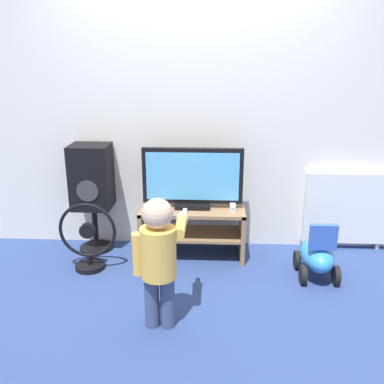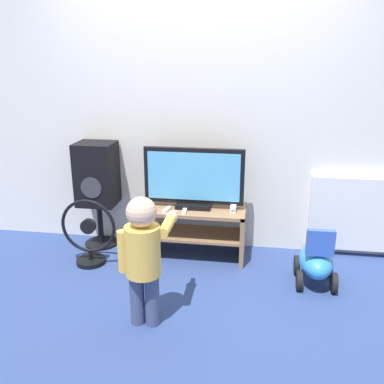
{
  "view_description": "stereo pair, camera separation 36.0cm",
  "coord_description": "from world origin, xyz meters",
  "px_view_note": "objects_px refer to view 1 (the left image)",
  "views": [
    {
      "loc": [
        0.18,
        -3.3,
        1.73
      ],
      "look_at": [
        0.0,
        0.12,
        0.62
      ],
      "focal_mm": 40.0,
      "sensor_mm": 36.0,
      "label": 1
    },
    {
      "loc": [
        0.53,
        -3.26,
        1.73
      ],
      "look_at": [
        0.0,
        0.12,
        0.62
      ],
      "focal_mm": 40.0,
      "sensor_mm": 36.0,
      "label": 2
    }
  ],
  "objects_px": {
    "television": "(193,179)",
    "radiator": "(350,208)",
    "speaker_tower": "(92,180)",
    "remote_secondary": "(185,211)",
    "game_console": "(233,206)",
    "floor_fan": "(88,240)",
    "ride_on_toy": "(317,255)",
    "remote_primary": "(167,210)",
    "child": "(159,253)"
  },
  "relations": [
    {
      "from": "radiator",
      "to": "remote_primary",
      "type": "bearing_deg",
      "value": -168.66
    },
    {
      "from": "child",
      "to": "remote_primary",
      "type": "bearing_deg",
      "value": 93.26
    },
    {
      "from": "radiator",
      "to": "game_console",
      "type": "bearing_deg",
      "value": -168.43
    },
    {
      "from": "remote_secondary",
      "to": "floor_fan",
      "type": "xyz_separation_m",
      "value": [
        -0.79,
        -0.19,
        -0.2
      ]
    },
    {
      "from": "speaker_tower",
      "to": "game_console",
      "type": "bearing_deg",
      "value": -4.05
    },
    {
      "from": "child",
      "to": "ride_on_toy",
      "type": "height_order",
      "value": "child"
    },
    {
      "from": "television",
      "to": "remote_secondary",
      "type": "bearing_deg",
      "value": -113.05
    },
    {
      "from": "remote_primary",
      "to": "game_console",
      "type": "bearing_deg",
      "value": 10.91
    },
    {
      "from": "ride_on_toy",
      "to": "radiator",
      "type": "distance_m",
      "value": 0.72
    },
    {
      "from": "remote_primary",
      "to": "floor_fan",
      "type": "bearing_deg",
      "value": -162.94
    },
    {
      "from": "child",
      "to": "game_console",
      "type": "bearing_deg",
      "value": 64.46
    },
    {
      "from": "game_console",
      "to": "radiator",
      "type": "bearing_deg",
      "value": 11.57
    },
    {
      "from": "ride_on_toy",
      "to": "remote_secondary",
      "type": "bearing_deg",
      "value": 167.92
    },
    {
      "from": "floor_fan",
      "to": "remote_secondary",
      "type": "bearing_deg",
      "value": 13.24
    },
    {
      "from": "television",
      "to": "speaker_tower",
      "type": "relative_size",
      "value": 0.88
    },
    {
      "from": "television",
      "to": "floor_fan",
      "type": "relative_size",
      "value": 1.48
    },
    {
      "from": "game_console",
      "to": "child",
      "type": "relative_size",
      "value": 0.19
    },
    {
      "from": "game_console",
      "to": "ride_on_toy",
      "type": "distance_m",
      "value": 0.81
    },
    {
      "from": "television",
      "to": "radiator",
      "type": "height_order",
      "value": "television"
    },
    {
      "from": "remote_primary",
      "to": "child",
      "type": "height_order",
      "value": "child"
    },
    {
      "from": "remote_primary",
      "to": "speaker_tower",
      "type": "height_order",
      "value": "speaker_tower"
    },
    {
      "from": "child",
      "to": "ride_on_toy",
      "type": "distance_m",
      "value": 1.42
    },
    {
      "from": "game_console",
      "to": "radiator",
      "type": "relative_size",
      "value": 0.21
    },
    {
      "from": "remote_primary",
      "to": "speaker_tower",
      "type": "xyz_separation_m",
      "value": [
        -0.69,
        0.2,
        0.2
      ]
    },
    {
      "from": "game_console",
      "to": "speaker_tower",
      "type": "xyz_separation_m",
      "value": [
        -1.25,
        0.09,
        0.19
      ]
    },
    {
      "from": "game_console",
      "to": "ride_on_toy",
      "type": "xyz_separation_m",
      "value": [
        0.67,
        -0.35,
        -0.29
      ]
    },
    {
      "from": "game_console",
      "to": "speaker_tower",
      "type": "bearing_deg",
      "value": 175.95
    },
    {
      "from": "speaker_tower",
      "to": "television",
      "type": "bearing_deg",
      "value": -4.31
    },
    {
      "from": "remote_secondary",
      "to": "floor_fan",
      "type": "height_order",
      "value": "floor_fan"
    },
    {
      "from": "speaker_tower",
      "to": "remote_secondary",
      "type": "bearing_deg",
      "value": -13.74
    },
    {
      "from": "remote_secondary",
      "to": "child",
      "type": "xyz_separation_m",
      "value": [
        -0.1,
        -0.94,
        0.07
      ]
    },
    {
      "from": "television",
      "to": "ride_on_toy",
      "type": "distance_m",
      "value": 1.2
    },
    {
      "from": "child",
      "to": "speaker_tower",
      "type": "distance_m",
      "value": 1.38
    },
    {
      "from": "radiator",
      "to": "ride_on_toy",
      "type": "bearing_deg",
      "value": -125.19
    },
    {
      "from": "ride_on_toy",
      "to": "radiator",
      "type": "relative_size",
      "value": 0.61
    },
    {
      "from": "ride_on_toy",
      "to": "radiator",
      "type": "xyz_separation_m",
      "value": [
        0.4,
        0.57,
        0.2
      ]
    },
    {
      "from": "game_console",
      "to": "child",
      "type": "height_order",
      "value": "child"
    },
    {
      "from": "remote_secondary",
      "to": "radiator",
      "type": "height_order",
      "value": "radiator"
    },
    {
      "from": "television",
      "to": "child",
      "type": "distance_m",
      "value": 1.11
    },
    {
      "from": "remote_primary",
      "to": "radiator",
      "type": "height_order",
      "value": "radiator"
    },
    {
      "from": "game_console",
      "to": "radiator",
      "type": "height_order",
      "value": "radiator"
    },
    {
      "from": "remote_primary",
      "to": "remote_secondary",
      "type": "distance_m",
      "value": 0.15
    },
    {
      "from": "radiator",
      "to": "remote_secondary",
      "type": "bearing_deg",
      "value": -167.16
    },
    {
      "from": "radiator",
      "to": "speaker_tower",
      "type": "bearing_deg",
      "value": -176.76
    },
    {
      "from": "remote_secondary",
      "to": "ride_on_toy",
      "type": "xyz_separation_m",
      "value": [
        1.08,
        -0.23,
        -0.27
      ]
    },
    {
      "from": "remote_secondary",
      "to": "ride_on_toy",
      "type": "bearing_deg",
      "value": -12.08
    },
    {
      "from": "speaker_tower",
      "to": "ride_on_toy",
      "type": "distance_m",
      "value": 2.03
    },
    {
      "from": "remote_secondary",
      "to": "speaker_tower",
      "type": "height_order",
      "value": "speaker_tower"
    },
    {
      "from": "remote_primary",
      "to": "radiator",
      "type": "bearing_deg",
      "value": 11.34
    },
    {
      "from": "child",
      "to": "radiator",
      "type": "xyz_separation_m",
      "value": [
        1.58,
        1.28,
        -0.14
      ]
    }
  ]
}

